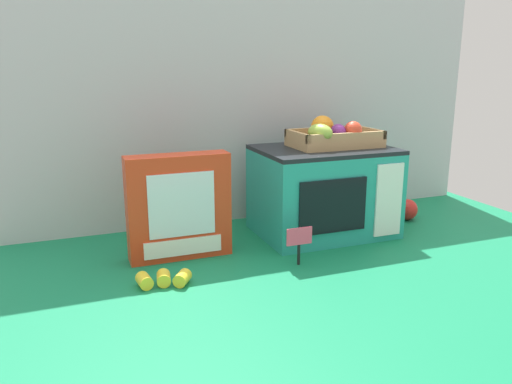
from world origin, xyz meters
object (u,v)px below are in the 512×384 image
Objects in this scene: food_groups_crate at (333,137)px; cookie_set_box at (179,207)px; toy_microwave at (323,191)px; loose_toy_apple at (407,209)px; loose_toy_banana at (164,279)px; price_sign at (299,240)px.

food_groups_crate is 0.50m from cookie_set_box.
toy_microwave is 0.34m from loose_toy_apple.
cookie_set_box is at bearing 64.58° from loose_toy_banana.
toy_microwave is at bearing 5.32° from cookie_set_box.
price_sign is 0.55m from loose_toy_apple.
toy_microwave reaches higher than loose_toy_apple.
loose_toy_apple is at bearing 2.39° from toy_microwave.
toy_microwave is at bearing 21.45° from loose_toy_banana.
cookie_set_box is 0.22m from loose_toy_banana.
food_groups_crate is 2.60× the size of price_sign.
loose_toy_apple is at bearing 4.10° from cookie_set_box.
loose_toy_apple is (0.30, 0.01, -0.26)m from food_groups_crate.
toy_microwave reaches higher than price_sign.
cookie_set_box is 0.33m from price_sign.
loose_toy_banana is (-0.53, -0.21, -0.12)m from toy_microwave.
food_groups_crate is at bearing 45.36° from price_sign.
price_sign is 0.77× the size of loose_toy_banana.
food_groups_crate is at bearing 1.71° from toy_microwave.
price_sign is 1.42× the size of loose_toy_apple.
food_groups_crate is at bearing 20.60° from loose_toy_banana.
loose_toy_apple is at bearing 14.58° from loose_toy_banana.
cookie_set_box is 0.78m from loose_toy_apple.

